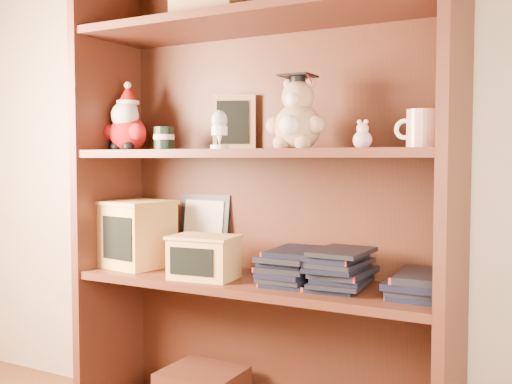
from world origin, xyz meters
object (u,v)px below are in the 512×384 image
bookcase (263,204)px  grad_teddy_bear (297,120)px  teacher_mug (421,129)px  treats_box (137,233)px

bookcase → grad_teddy_bear: (0.14, -0.06, 0.26)m
bookcase → teacher_mug: 0.55m
bookcase → teacher_mug: (0.50, -0.05, 0.22)m
teacher_mug → treats_box: 1.02m
grad_teddy_bear → treats_box: bearing=179.5°
grad_teddy_bear → teacher_mug: size_ratio=1.93×
bookcase → treats_box: bookcase is taller
bookcase → treats_box: (-0.46, -0.05, -0.11)m
bookcase → teacher_mug: bookcase is taller
grad_teddy_bear → treats_box: 0.71m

